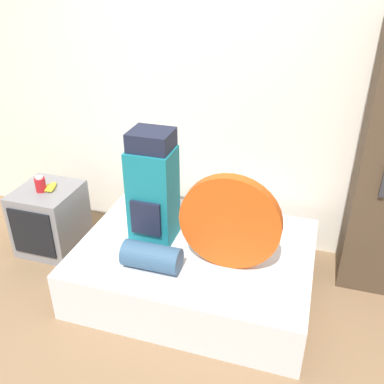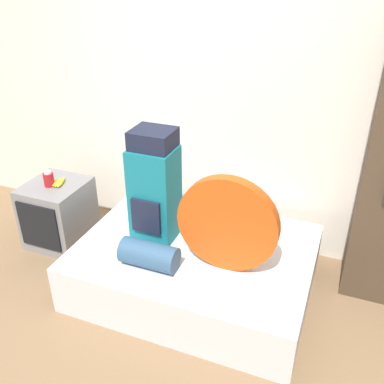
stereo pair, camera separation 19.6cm
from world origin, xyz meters
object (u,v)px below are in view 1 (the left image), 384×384
canister (40,184)px  tent_bag (230,223)px  backpack (153,189)px  sleeping_roll (152,257)px  television (51,219)px

canister → tent_bag: bearing=-8.7°
backpack → tent_bag: bearing=-15.5°
tent_bag → sleeping_roll: 0.58m
tent_bag → television: 1.71m
television → sleeping_roll: bearing=-22.6°
tent_bag → canister: size_ratio=5.18×
backpack → canister: (-1.03, 0.08, -0.16)m
tent_bag → television: bearing=170.2°
tent_bag → backpack: bearing=164.5°
tent_bag → canister: 1.66m
backpack → television: bearing=173.8°
backpack → tent_bag: backpack is taller
backpack → television: 1.14m
sleeping_roll → television: (-1.14, 0.47, -0.19)m
television → backpack: bearing=-6.2°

